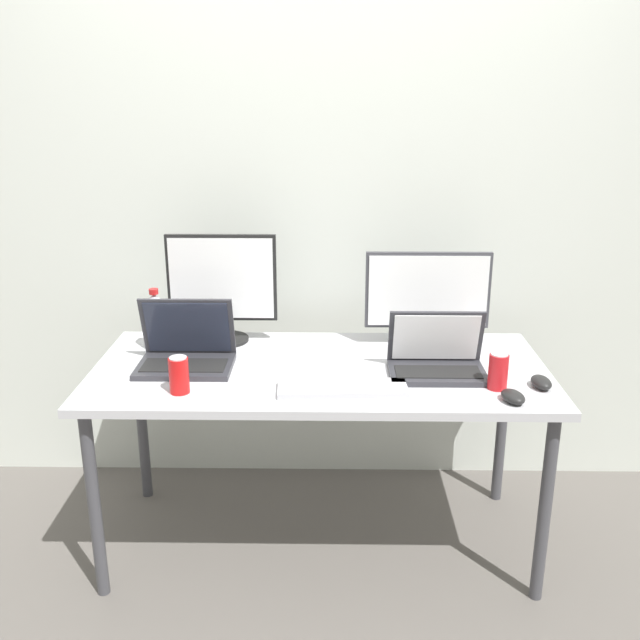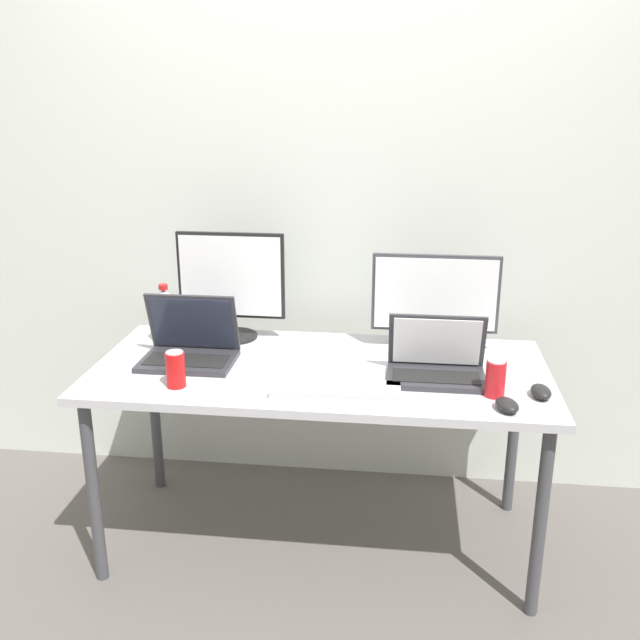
{
  "view_description": "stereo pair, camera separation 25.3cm",
  "coord_description": "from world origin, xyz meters",
  "px_view_note": "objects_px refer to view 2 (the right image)",
  "views": [
    {
      "loc": [
        0.04,
        -2.41,
        1.71
      ],
      "look_at": [
        0.0,
        0.0,
        0.92
      ],
      "focal_mm": 40.0,
      "sensor_mm": 36.0,
      "label": 1
    },
    {
      "loc": [
        0.29,
        -2.39,
        1.71
      ],
      "look_at": [
        0.0,
        0.0,
        0.92
      ],
      "focal_mm": 40.0,
      "sensor_mm": 36.0,
      "label": 2
    }
  ],
  "objects_px": {
    "mouse_by_laptop": "(541,392)",
    "soda_can_by_laptop": "(175,369)",
    "mouse_by_keyboard": "(507,405)",
    "keyboard_main": "(336,389)",
    "monitor_center": "(435,300)",
    "laptop_secondary": "(436,364)",
    "water_bottle": "(165,317)",
    "soda_can_near_keyboard": "(495,378)",
    "laptop_silver": "(190,346)",
    "work_desk": "(320,383)",
    "monitor_left": "(231,283)"
  },
  "relations": [
    {
      "from": "mouse_by_laptop",
      "to": "soda_can_by_laptop",
      "type": "bearing_deg",
      "value": 176.04
    },
    {
      "from": "monitor_center",
      "to": "water_bottle",
      "type": "bearing_deg",
      "value": -176.12
    },
    {
      "from": "laptop_silver",
      "to": "soda_can_by_laptop",
      "type": "bearing_deg",
      "value": -84.62
    },
    {
      "from": "laptop_silver",
      "to": "laptop_secondary",
      "type": "xyz_separation_m",
      "value": [
        0.9,
        -0.05,
        -0.0
      ]
    },
    {
      "from": "soda_can_near_keyboard",
      "to": "soda_can_by_laptop",
      "type": "distance_m",
      "value": 1.07
    },
    {
      "from": "monitor_center",
      "to": "laptop_silver",
      "type": "bearing_deg",
      "value": -165.33
    },
    {
      "from": "monitor_center",
      "to": "soda_can_by_laptop",
      "type": "height_order",
      "value": "monitor_center"
    },
    {
      "from": "mouse_by_laptop",
      "to": "soda_can_near_keyboard",
      "type": "distance_m",
      "value": 0.16
    },
    {
      "from": "water_bottle",
      "to": "soda_can_by_laptop",
      "type": "bearing_deg",
      "value": -67.39
    },
    {
      "from": "work_desk",
      "to": "mouse_by_keyboard",
      "type": "height_order",
      "value": "mouse_by_keyboard"
    },
    {
      "from": "mouse_by_laptop",
      "to": "soda_can_by_laptop",
      "type": "xyz_separation_m",
      "value": [
        -1.22,
        -0.06,
        0.04
      ]
    },
    {
      "from": "laptop_silver",
      "to": "water_bottle",
      "type": "xyz_separation_m",
      "value": [
        -0.15,
        0.16,
        0.05
      ]
    },
    {
      "from": "monitor_left",
      "to": "water_bottle",
      "type": "xyz_separation_m",
      "value": [
        -0.24,
        -0.1,
        -0.12
      ]
    },
    {
      "from": "work_desk",
      "to": "keyboard_main",
      "type": "xyz_separation_m",
      "value": [
        0.08,
        -0.22,
        0.07
      ]
    },
    {
      "from": "laptop_silver",
      "to": "mouse_by_laptop",
      "type": "xyz_separation_m",
      "value": [
        1.24,
        -0.18,
        -0.04
      ]
    },
    {
      "from": "laptop_silver",
      "to": "keyboard_main",
      "type": "distance_m",
      "value": 0.61
    },
    {
      "from": "monitor_center",
      "to": "keyboard_main",
      "type": "distance_m",
      "value": 0.6
    },
    {
      "from": "soda_can_by_laptop",
      "to": "keyboard_main",
      "type": "bearing_deg",
      "value": 1.76
    },
    {
      "from": "laptop_silver",
      "to": "soda_can_near_keyboard",
      "type": "height_order",
      "value": "laptop_silver"
    },
    {
      "from": "monitor_center",
      "to": "soda_can_near_keyboard",
      "type": "distance_m",
      "value": 0.48
    },
    {
      "from": "keyboard_main",
      "to": "laptop_silver",
      "type": "bearing_deg",
      "value": 155.81
    },
    {
      "from": "laptop_silver",
      "to": "mouse_by_laptop",
      "type": "distance_m",
      "value": 1.25
    },
    {
      "from": "laptop_secondary",
      "to": "mouse_by_keyboard",
      "type": "xyz_separation_m",
      "value": [
        0.21,
        -0.24,
        -0.03
      ]
    },
    {
      "from": "monitor_center",
      "to": "water_bottle",
      "type": "xyz_separation_m",
      "value": [
        -1.04,
        -0.07,
        -0.09
      ]
    },
    {
      "from": "keyboard_main",
      "to": "monitor_center",
      "type": "bearing_deg",
      "value": 51.09
    },
    {
      "from": "work_desk",
      "to": "soda_can_near_keyboard",
      "type": "relative_size",
      "value": 13.08
    },
    {
      "from": "laptop_secondary",
      "to": "mouse_by_laptop",
      "type": "xyz_separation_m",
      "value": [
        0.34,
        -0.13,
        -0.03
      ]
    },
    {
      "from": "soda_can_near_keyboard",
      "to": "laptop_secondary",
      "type": "bearing_deg",
      "value": 144.15
    },
    {
      "from": "mouse_by_keyboard",
      "to": "mouse_by_laptop",
      "type": "relative_size",
      "value": 0.99
    },
    {
      "from": "water_bottle",
      "to": "soda_can_near_keyboard",
      "type": "relative_size",
      "value": 1.94
    },
    {
      "from": "laptop_silver",
      "to": "water_bottle",
      "type": "distance_m",
      "value": 0.23
    },
    {
      "from": "laptop_secondary",
      "to": "water_bottle",
      "type": "distance_m",
      "value": 1.07
    },
    {
      "from": "monitor_center",
      "to": "soda_can_near_keyboard",
      "type": "height_order",
      "value": "monitor_center"
    },
    {
      "from": "soda_can_near_keyboard",
      "to": "laptop_silver",
      "type": "bearing_deg",
      "value": 170.16
    },
    {
      "from": "keyboard_main",
      "to": "soda_can_near_keyboard",
      "type": "bearing_deg",
      "value": 0.83
    },
    {
      "from": "mouse_by_laptop",
      "to": "water_bottle",
      "type": "distance_m",
      "value": 1.43
    },
    {
      "from": "mouse_by_laptop",
      "to": "water_bottle",
      "type": "bearing_deg",
      "value": 159.32
    },
    {
      "from": "laptop_secondary",
      "to": "keyboard_main",
      "type": "relative_size",
      "value": 0.78
    },
    {
      "from": "laptop_silver",
      "to": "soda_can_by_laptop",
      "type": "xyz_separation_m",
      "value": [
        0.02,
        -0.24,
        0.01
      ]
    },
    {
      "from": "monitor_center",
      "to": "mouse_by_laptop",
      "type": "distance_m",
      "value": 0.57
    },
    {
      "from": "water_bottle",
      "to": "laptop_silver",
      "type": "bearing_deg",
      "value": -48.53
    },
    {
      "from": "monitor_left",
      "to": "monitor_center",
      "type": "height_order",
      "value": "monitor_left"
    },
    {
      "from": "work_desk",
      "to": "water_bottle",
      "type": "relative_size",
      "value": 6.73
    },
    {
      "from": "laptop_silver",
      "to": "laptop_secondary",
      "type": "distance_m",
      "value": 0.9
    },
    {
      "from": "work_desk",
      "to": "soda_can_by_laptop",
      "type": "bearing_deg",
      "value": -153.24
    },
    {
      "from": "keyboard_main",
      "to": "mouse_by_keyboard",
      "type": "xyz_separation_m",
      "value": [
        0.55,
        -0.08,
        0.01
      ]
    },
    {
      "from": "laptop_silver",
      "to": "mouse_by_laptop",
      "type": "relative_size",
      "value": 3.35
    },
    {
      "from": "laptop_secondary",
      "to": "soda_can_by_laptop",
      "type": "height_order",
      "value": "laptop_secondary"
    },
    {
      "from": "soda_can_by_laptop",
      "to": "work_desk",
      "type": "bearing_deg",
      "value": 26.76
    },
    {
      "from": "mouse_by_laptop",
      "to": "soda_can_near_keyboard",
      "type": "height_order",
      "value": "soda_can_near_keyboard"
    }
  ]
}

